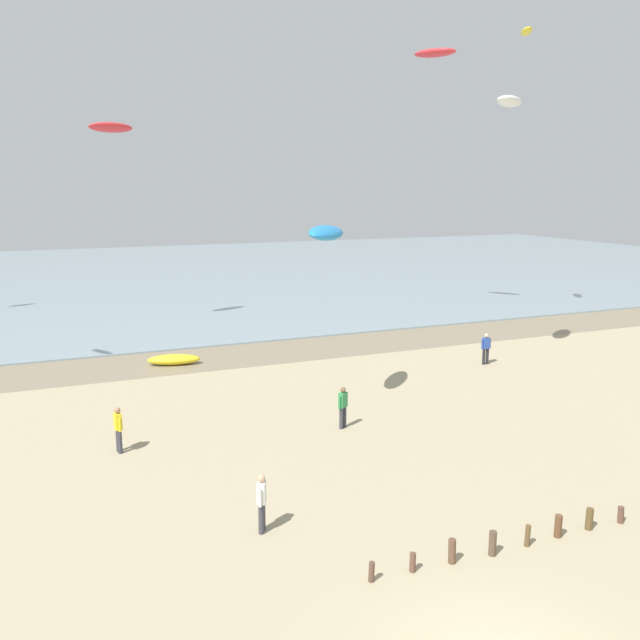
{
  "coord_description": "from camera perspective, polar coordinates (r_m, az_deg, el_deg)",
  "views": [
    {
      "loc": [
        -8.13,
        -9.66,
        9.59
      ],
      "look_at": [
        1.52,
        13.38,
        4.64
      ],
      "focal_mm": 38.36,
      "sensor_mm": 36.0,
      "label": 1
    }
  ],
  "objects": [
    {
      "name": "groyne_near",
      "position": [
        21.22,
        20.74,
        -15.53
      ],
      "size": [
        12.89,
        0.34,
        0.68
      ],
      "color": "brown",
      "rests_on": "ground"
    },
    {
      "name": "kite_aloft_3",
      "position": [
        46.77,
        -17.05,
        15.11
      ],
      "size": [
        3.2,
        2.14,
        0.86
      ],
      "primitive_type": "ellipsoid",
      "rotation": [
        -0.46,
        0.0,
        0.39
      ],
      "color": "red"
    },
    {
      "name": "person_by_waterline",
      "position": [
        26.11,
        -16.47,
        -8.67
      ],
      "size": [
        0.28,
        0.56,
        1.71
      ],
      "color": "#383842",
      "rests_on": "ground"
    },
    {
      "name": "kite_aloft_2",
      "position": [
        37.06,
        15.52,
        17.16
      ],
      "size": [
        3.07,
        2.75,
        0.61
      ],
      "primitive_type": "ellipsoid",
      "rotation": [
        0.11,
        0.0,
        3.82
      ],
      "color": "white"
    },
    {
      "name": "person_nearest_camera",
      "position": [
        38.11,
        13.67,
        -2.27
      ],
      "size": [
        0.57,
        0.25,
        1.71
      ],
      "color": "#232328",
      "rests_on": "ground"
    },
    {
      "name": "wet_sand_strip",
      "position": [
        38.82,
        -9.94,
        -3.26
      ],
      "size": [
        120.0,
        5.33,
        0.01
      ],
      "primitive_type": "cube",
      "color": "#84755B",
      "rests_on": "ground"
    },
    {
      "name": "kite_aloft_6",
      "position": [
        50.62,
        9.57,
        21.12
      ],
      "size": [
        2.64,
        3.04,
        0.72
      ],
      "primitive_type": "ellipsoid",
      "rotation": [
        -0.27,
        0.0,
        5.35
      ],
      "color": "red"
    },
    {
      "name": "person_mid_beach",
      "position": [
        27.48,
        1.92,
        -7.19
      ],
      "size": [
        0.5,
        0.37,
        1.71
      ],
      "color": "#383842",
      "rests_on": "ground"
    },
    {
      "name": "grounded_kite",
      "position": [
        37.95,
        -12.1,
        -3.24
      ],
      "size": [
        2.97,
        1.63,
        0.56
      ],
      "primitive_type": "ellipsoid",
      "rotation": [
        0.0,
        0.0,
        6.05
      ],
      "color": "yellow",
      "rests_on": "ground"
    },
    {
      "name": "kite_aloft_4",
      "position": [
        50.27,
        16.84,
        22.05
      ],
      "size": [
        1.89,
        2.26,
        0.49
      ],
      "primitive_type": "ellipsoid",
      "rotation": [
        0.2,
        0.0,
        4.11
      ],
      "color": "yellow"
    },
    {
      "name": "kite_aloft_0",
      "position": [
        28.52,
        0.53,
        7.29
      ],
      "size": [
        3.09,
        3.26,
        0.83
      ],
      "primitive_type": "ellipsoid",
      "rotation": [
        0.31,
        0.0,
        0.84
      ],
      "color": "#2384D1"
    },
    {
      "name": "person_left_flank",
      "position": [
        19.78,
        -4.89,
        -14.83
      ],
      "size": [
        0.36,
        0.52,
        1.71
      ],
      "color": "#383842",
      "rests_on": "ground"
    },
    {
      "name": "sea",
      "position": [
        75.45,
        -16.39,
        3.49
      ],
      "size": [
        160.0,
        70.0,
        0.1
      ],
      "primitive_type": "cube",
      "color": "#7F939E",
      "rests_on": "ground"
    }
  ]
}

